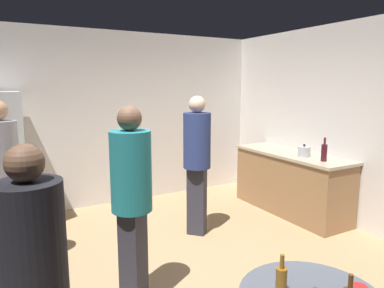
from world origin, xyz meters
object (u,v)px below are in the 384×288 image
wine_bottle_on_counter (324,152)px  person_in_navy_shirt (197,155)px  person_in_black_shirt (33,273)px  kettle (304,151)px  person_in_gray_shirt (2,173)px  person_in_teal_shirt (132,192)px  beer_bottle_amber (281,279)px

wine_bottle_on_counter → person_in_navy_shirt: size_ratio=0.18×
wine_bottle_on_counter → person_in_black_shirt: size_ratio=0.19×
kettle → person_in_navy_shirt: bearing=169.9°
person_in_gray_shirt → person_in_black_shirt: person_in_gray_shirt is taller
person_in_gray_shirt → person_in_navy_shirt: bearing=81.0°
person_in_teal_shirt → person_in_black_shirt: person_in_teal_shirt is taller
person_in_teal_shirt → person_in_gray_shirt: size_ratio=0.98×
kettle → person_in_gray_shirt: (-3.69, 0.41, 0.05)m
kettle → wine_bottle_on_counter: (-0.01, -0.34, 0.05)m
wine_bottle_on_counter → person_in_gray_shirt: size_ratio=0.18×
person_in_gray_shirt → wine_bottle_on_counter: bearing=73.0°
person_in_teal_shirt → person_in_gray_shirt: (-0.93, 1.15, 0.02)m
kettle → wine_bottle_on_counter: size_ratio=0.79×
beer_bottle_amber → person_in_gray_shirt: size_ratio=0.13×
kettle → beer_bottle_amber: size_ratio=1.06×
kettle → person_in_navy_shirt: size_ratio=0.14×
beer_bottle_amber → person_in_navy_shirt: 2.54m
beer_bottle_amber → person_in_teal_shirt: (-0.38, 1.38, 0.19)m
beer_bottle_amber → kettle: bearing=41.5°
wine_bottle_on_counter → person_in_gray_shirt: 3.76m
wine_bottle_on_counter → beer_bottle_amber: (-2.38, -1.77, -0.20)m
wine_bottle_on_counter → beer_bottle_amber: size_ratio=1.35×
person_in_navy_shirt → person_in_gray_shirt: bearing=-47.3°
kettle → person_in_teal_shirt: bearing=-165.1°
person_in_black_shirt → wine_bottle_on_counter: bearing=17.1°
person_in_teal_shirt → person_in_black_shirt: bearing=-86.0°
person_in_navy_shirt → person_in_teal_shirt: size_ratio=1.02×
wine_bottle_on_counter → beer_bottle_amber: 2.97m
wine_bottle_on_counter → person_in_teal_shirt: bearing=-171.9°
person_in_navy_shirt → person_in_gray_shirt: (-2.13, 0.14, -0.00)m
person_in_navy_shirt → person_in_gray_shirt: 2.14m
wine_bottle_on_counter → person_in_navy_shirt: bearing=158.2°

